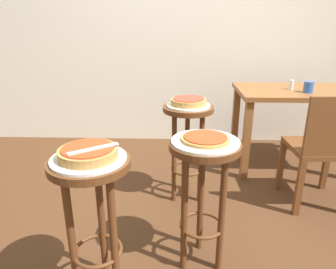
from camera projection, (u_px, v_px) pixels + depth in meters
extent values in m
plane|color=#4C2D19|center=(184.00, 224.00, 2.09)|extent=(6.00, 6.00, 0.00)
cylinder|color=#5B3319|center=(89.00, 164.00, 1.34)|extent=(0.36, 0.36, 0.03)
cylinder|color=#5B3319|center=(101.00, 219.00, 1.57)|extent=(0.04, 0.04, 0.69)
cylinder|color=#5B3319|center=(72.00, 240.00, 1.42)|extent=(0.04, 0.04, 0.69)
cylinder|color=#5B3319|center=(114.00, 241.00, 1.41)|extent=(0.04, 0.04, 0.69)
torus|color=#5B3319|center=(98.00, 251.00, 1.50)|extent=(0.24, 0.24, 0.02)
cylinder|color=silver|center=(89.00, 159.00, 1.33)|extent=(0.33, 0.33, 0.01)
cylinder|color=#B78442|center=(88.00, 153.00, 1.33)|extent=(0.25, 0.25, 0.04)
cylinder|color=red|center=(88.00, 148.00, 1.32)|extent=(0.22, 0.22, 0.01)
cylinder|color=#5B3319|center=(205.00, 146.00, 1.53)|extent=(0.36, 0.36, 0.03)
cylinder|color=#5B3319|center=(201.00, 197.00, 1.76)|extent=(0.04, 0.04, 0.69)
cylinder|color=#5B3319|center=(184.00, 214.00, 1.61)|extent=(0.04, 0.04, 0.69)
cylinder|color=#5B3319|center=(222.00, 215.00, 1.60)|extent=(0.04, 0.04, 0.69)
torus|color=#5B3319|center=(202.00, 225.00, 1.69)|extent=(0.24, 0.24, 0.02)
cylinder|color=white|center=(205.00, 141.00, 1.52)|extent=(0.34, 0.34, 0.01)
cylinder|color=#B78442|center=(205.00, 139.00, 1.52)|extent=(0.24, 0.24, 0.01)
cylinder|color=red|center=(205.00, 137.00, 1.52)|extent=(0.21, 0.21, 0.01)
cylinder|color=#5B3319|center=(188.00, 109.00, 2.18)|extent=(0.36, 0.36, 0.03)
cylinder|color=#5B3319|center=(187.00, 150.00, 2.41)|extent=(0.04, 0.04, 0.69)
cylinder|color=#5B3319|center=(174.00, 159.00, 2.25)|extent=(0.04, 0.04, 0.69)
cylinder|color=#5B3319|center=(201.00, 159.00, 2.25)|extent=(0.04, 0.04, 0.69)
torus|color=#5B3319|center=(187.00, 168.00, 2.34)|extent=(0.24, 0.24, 0.02)
cylinder|color=white|center=(188.00, 105.00, 2.17)|extent=(0.31, 0.31, 0.01)
cylinder|color=tan|center=(189.00, 102.00, 2.16)|extent=(0.25, 0.25, 0.04)
cylinder|color=#B23823|center=(189.00, 99.00, 2.15)|extent=(0.22, 0.22, 0.01)
cube|color=brown|center=(296.00, 92.00, 2.71)|extent=(1.00, 0.64, 0.04)
cube|color=brown|center=(246.00, 141.00, 2.59)|extent=(0.06, 0.06, 0.69)
cube|color=brown|center=(235.00, 121.00, 3.10)|extent=(0.06, 0.06, 0.69)
cube|color=brown|center=(327.00, 122.00, 3.08)|extent=(0.06, 0.06, 0.69)
cylinder|color=#3360B2|center=(309.00, 87.00, 2.57)|extent=(0.08, 0.08, 0.09)
cylinder|color=white|center=(291.00, 85.00, 2.68)|extent=(0.04, 0.04, 0.08)
cube|color=brown|center=(319.00, 148.00, 2.22)|extent=(0.42, 0.42, 0.04)
cube|color=brown|center=(326.00, 165.00, 2.47)|extent=(0.04, 0.04, 0.42)
cube|color=brown|center=(281.00, 165.00, 2.47)|extent=(0.04, 0.04, 0.42)
cube|color=brown|center=(299.00, 188.00, 2.13)|extent=(0.04, 0.04, 0.42)
cube|color=silver|center=(93.00, 149.00, 1.30)|extent=(0.19, 0.15, 0.01)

